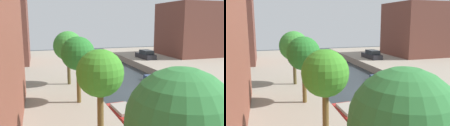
{
  "view_description": "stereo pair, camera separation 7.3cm",
  "coord_description": "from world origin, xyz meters",
  "views": [
    {
      "loc": [
        -9.9,
        -21.22,
        7.34
      ],
      "look_at": [
        -0.63,
        7.45,
        1.97
      ],
      "focal_mm": 37.59,
      "sensor_mm": 36.0,
      "label": 1
    },
    {
      "loc": [
        -9.83,
        -21.24,
        7.34
      ],
      "look_at": [
        -0.63,
        7.45,
        1.97
      ],
      "focal_mm": 37.59,
      "sensor_mm": 36.0,
      "label": 2
    }
  ],
  "objects": [
    {
      "name": "street_tree_2",
      "position": [
        -6.91,
        -3.48,
        4.87
      ],
      "size": [
        2.61,
        2.61,
        5.22
      ],
      "color": "brown",
      "rests_on": "quay_left"
    },
    {
      "name": "moored_boat_left_2",
      "position": [
        -3.72,
        -5.34,
        0.34
      ],
      "size": [
        1.84,
        4.44,
        0.78
      ],
      "color": "maroon",
      "rests_on": "ground_plane"
    },
    {
      "name": "street_tree_1",
      "position": [
        -6.91,
        -10.02,
        4.7
      ],
      "size": [
        2.45,
        2.45,
        4.98
      ],
      "color": "brown",
      "rests_on": "quay_left"
    },
    {
      "name": "moored_boat_right_3",
      "position": [
        3.63,
        3.08,
        0.31
      ],
      "size": [
        1.46,
        4.54,
        0.63
      ],
      "color": "#33476B",
      "rests_on": "ground_plane"
    },
    {
      "name": "moored_boat_right_2",
      "position": [
        3.7,
        -5.13,
        0.31
      ],
      "size": [
        1.45,
        4.42,
        0.63
      ],
      "color": "#195638",
      "rests_on": "ground_plane"
    },
    {
      "name": "street_tree_0",
      "position": [
        -6.91,
        -16.98,
        5.03
      ],
      "size": [
        2.57,
        2.57,
        5.37
      ],
      "color": "brown",
      "rests_on": "quay_left"
    },
    {
      "name": "parked_car",
      "position": [
        8.03,
        15.22,
        1.62
      ],
      "size": [
        2.02,
        4.6,
        1.48
      ],
      "color": "black",
      "rests_on": "quay_right"
    },
    {
      "name": "low_block_right",
      "position": [
        18.0,
        16.69,
        5.87
      ],
      "size": [
        10.0,
        10.07,
        9.73
      ],
      "primitive_type": "cube",
      "color": "brown",
      "rests_on": "quay_right"
    },
    {
      "name": "street_tree_3",
      "position": [
        -6.91,
        2.3,
        4.9
      ],
      "size": [
        2.94,
        2.94,
        5.4
      ],
      "color": "brown",
      "rests_on": "quay_left"
    },
    {
      "name": "ground_plane",
      "position": [
        0.0,
        0.0,
        0.0
      ],
      "size": [
        84.0,
        84.0,
        0.0
      ],
      "primitive_type": "plane",
      "color": "#232B30"
    }
  ]
}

